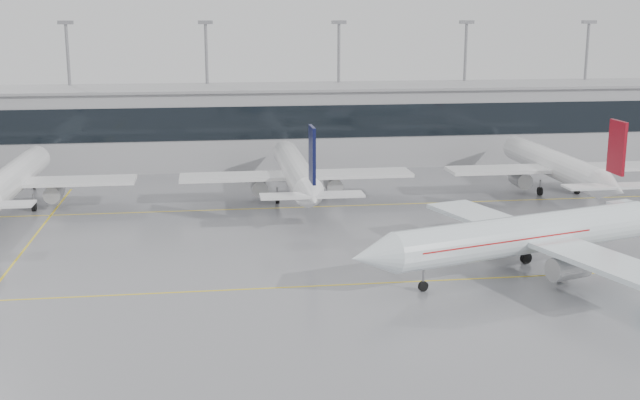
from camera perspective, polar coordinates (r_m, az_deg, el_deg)
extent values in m
plane|color=gray|center=(71.24, 1.34, -6.06)|extent=(320.00, 320.00, 0.00)
cube|color=yellow|center=(71.24, 1.34, -6.06)|extent=(120.00, 0.25, 0.01)
cube|color=yellow|center=(99.82, -1.43, -0.52)|extent=(120.00, 0.25, 0.01)
cube|color=yellow|center=(86.82, -20.34, -3.39)|extent=(0.25, 60.00, 0.01)
cube|color=#97979B|center=(130.09, -3.06, 5.30)|extent=(180.00, 15.00, 12.00)
cube|color=black|center=(122.43, -2.76, 5.53)|extent=(180.00, 0.20, 5.00)
cube|color=gray|center=(129.42, -3.09, 8.02)|extent=(182.00, 16.00, 0.40)
cylinder|color=gray|center=(136.82, -17.33, 7.22)|extent=(0.50, 0.50, 22.00)
cube|color=gray|center=(136.29, -17.65, 11.94)|extent=(2.40, 1.00, 0.60)
cylinder|color=gray|center=(135.03, -8.00, 7.60)|extent=(0.50, 0.50, 22.00)
cube|color=gray|center=(134.49, -8.16, 12.40)|extent=(2.40, 1.00, 0.60)
cylinder|color=gray|center=(136.81, 1.33, 7.79)|extent=(0.50, 0.50, 22.00)
cube|color=gray|center=(136.27, 1.36, 12.53)|extent=(2.40, 1.00, 0.60)
cylinder|color=gray|center=(142.01, 10.21, 7.78)|extent=(0.50, 0.50, 22.00)
cube|color=gray|center=(141.49, 10.39, 12.34)|extent=(2.40, 1.00, 0.60)
cylinder|color=gray|center=(150.28, 18.28, 7.61)|extent=(0.50, 0.50, 22.00)
cube|color=gray|center=(149.80, 18.59, 11.91)|extent=(2.40, 1.00, 0.60)
cylinder|color=white|center=(75.22, 14.35, -2.41)|extent=(27.28, 11.53, 3.60)
cone|color=white|center=(66.62, 3.79, -4.00)|extent=(4.88, 4.62, 3.60)
cube|color=white|center=(76.26, 15.21, -2.56)|extent=(13.54, 29.88, 0.45)
cylinder|color=#A4A4A5|center=(72.92, 17.26, -4.63)|extent=(4.06, 3.07, 2.10)
cylinder|color=#A4A4A5|center=(79.92, 12.66, -2.83)|extent=(4.06, 3.07, 2.10)
cylinder|color=gray|center=(69.85, 7.37, -5.49)|extent=(0.20, 0.20, 1.56)
cylinder|color=black|center=(70.10, 7.35, -6.10)|extent=(0.95, 0.55, 0.90)
cylinder|color=gray|center=(75.61, 16.96, -4.45)|extent=(0.24, 0.24, 1.56)
cylinder|color=black|center=(75.84, 16.92, -5.01)|extent=(1.18, 0.75, 1.10)
cylinder|color=gray|center=(79.35, 14.47, -3.48)|extent=(0.24, 0.24, 1.56)
cylinder|color=black|center=(79.57, 14.44, -4.02)|extent=(1.18, 0.75, 1.10)
cube|color=#B70F0F|center=(73.35, 12.54, -2.54)|extent=(18.27, 8.78, 0.12)
cylinder|color=white|center=(106.07, -20.91, 1.53)|extent=(3.59, 27.36, 3.59)
cone|color=white|center=(121.16, -19.31, 2.97)|extent=(3.59, 4.00, 3.59)
cube|color=white|center=(104.71, -21.07, 1.15)|extent=(29.64, 5.00, 0.45)
cylinder|color=#A4A4A5|center=(104.49, -18.38, 0.49)|extent=(2.10, 3.60, 2.10)
cylinder|color=gray|center=(116.79, -19.68, 1.31)|extent=(0.20, 0.20, 1.56)
cylinder|color=black|center=(116.93, -19.65, 0.94)|extent=(0.30, 0.90, 0.90)
cylinder|color=gray|center=(103.60, -19.70, -0.03)|extent=(0.24, 0.24, 1.56)
cylinder|color=black|center=(103.77, -19.67, -0.45)|extent=(0.45, 1.10, 1.10)
cylinder|color=white|center=(103.89, -1.76, 2.15)|extent=(3.59, 27.36, 3.59)
cone|color=white|center=(119.25, -2.58, 3.54)|extent=(3.59, 4.00, 3.59)
cone|color=white|center=(87.86, -0.59, 0.18)|extent=(3.59, 5.60, 3.59)
cube|color=white|center=(102.50, -1.66, 1.78)|extent=(29.64, 5.00, 0.45)
cube|color=white|center=(87.60, -0.57, 0.34)|extent=(11.40, 2.80, 0.25)
cube|color=#0C0F35|center=(86.53, -0.56, 3.26)|extent=(0.35, 3.60, 6.12)
cylinder|color=#A4A4A5|center=(102.89, -4.35, 0.94)|extent=(2.10, 3.60, 2.10)
cylinder|color=#A4A4A5|center=(103.91, 0.94, 1.09)|extent=(2.10, 3.60, 2.10)
cylinder|color=gray|center=(114.81, -2.33, 1.87)|extent=(0.20, 0.20, 1.56)
cylinder|color=black|center=(114.96, -2.32, 1.49)|extent=(0.30, 0.90, 0.90)
cylinder|color=gray|center=(101.70, -3.05, 0.49)|extent=(0.24, 0.24, 1.56)
cylinder|color=black|center=(101.87, -3.04, 0.06)|extent=(0.45, 1.10, 1.10)
cylinder|color=gray|center=(102.26, -0.15, 0.57)|extent=(0.24, 0.24, 1.56)
cylinder|color=black|center=(102.43, -0.15, 0.15)|extent=(0.45, 1.10, 1.10)
cylinder|color=white|center=(113.07, 16.18, 2.53)|extent=(3.59, 27.36, 3.59)
cone|color=white|center=(127.33, 13.34, 3.80)|extent=(3.59, 4.00, 3.59)
cone|color=white|center=(98.55, 20.04, 0.78)|extent=(3.59, 5.60, 3.59)
cube|color=white|center=(111.80, 16.48, 2.18)|extent=(29.64, 5.00, 0.45)
cube|color=white|center=(98.32, 20.10, 0.93)|extent=(11.40, 2.80, 0.25)
cube|color=maroon|center=(97.37, 20.36, 3.53)|extent=(0.35, 3.60, 6.12)
cylinder|color=#A4A4A5|center=(110.64, 14.06, 1.43)|extent=(2.10, 3.60, 2.10)
cylinder|color=#A4A4A5|center=(114.56, 18.52, 1.53)|extent=(2.10, 3.60, 2.10)
cylinder|color=gray|center=(123.18, 14.11, 2.25)|extent=(0.20, 0.20, 1.56)
cylinder|color=black|center=(123.32, 14.09, 1.89)|extent=(0.30, 0.90, 0.90)
cylinder|color=gray|center=(110.24, 15.39, 1.01)|extent=(0.24, 0.24, 1.56)
cylinder|color=black|center=(110.40, 15.37, 0.61)|extent=(0.45, 1.10, 1.10)
cylinder|color=gray|center=(112.39, 17.83, 1.07)|extent=(0.24, 0.24, 1.56)
cylinder|color=black|center=(112.54, 17.80, 0.68)|extent=(0.45, 1.10, 1.10)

